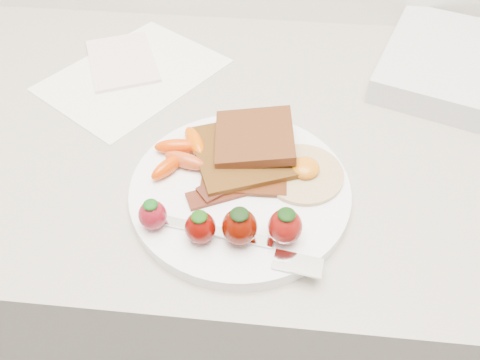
{
  "coord_description": "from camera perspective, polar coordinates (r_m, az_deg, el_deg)",
  "views": [
    {
      "loc": [
        0.02,
        1.19,
        1.35
      ],
      "look_at": [
        -0.02,
        1.57,
        0.93
      ],
      "focal_mm": 35.0,
      "sensor_mm": 36.0,
      "label": 1
    }
  ],
  "objects": [
    {
      "name": "fork",
      "position": [
        0.51,
        1.63,
        -8.02
      ],
      "size": [
        0.18,
        0.06,
        0.0
      ],
      "color": "white",
      "rests_on": "plate"
    },
    {
      "name": "strawberries",
      "position": [
        0.51,
        -1.4,
        -5.43
      ],
      "size": [
        0.18,
        0.05,
        0.05
      ],
      "color": "maroon",
      "rests_on": "plate"
    },
    {
      "name": "plate",
      "position": [
        0.58,
        0.0,
        -1.27
      ],
      "size": [
        0.27,
        0.27,
        0.02
      ],
      "primitive_type": "cylinder",
      "color": "white",
      "rests_on": "counter"
    },
    {
      "name": "notepad",
      "position": [
        0.82,
        -14.18,
        13.92
      ],
      "size": [
        0.15,
        0.18,
        0.01
      ],
      "primitive_type": "cube",
      "rotation": [
        0.0,
        0.0,
        0.41
      ],
      "color": "silver",
      "rests_on": "paper_sheet"
    },
    {
      "name": "toast_lower",
      "position": [
        0.6,
        0.45,
        3.27
      ],
      "size": [
        0.16,
        0.16,
        0.01
      ],
      "primitive_type": "cube",
      "rotation": [
        0.0,
        0.0,
        0.37
      ],
      "color": "black",
      "rests_on": "plate"
    },
    {
      "name": "paper_sheet",
      "position": [
        0.79,
        -12.82,
        12.4
      ],
      "size": [
        0.31,
        0.33,
        0.0
      ],
      "primitive_type": "cube",
      "rotation": [
        0.0,
        0.0,
        -0.59
      ],
      "color": "white",
      "rests_on": "counter"
    },
    {
      "name": "baby_carrots",
      "position": [
        0.6,
        -7.11,
        3.3
      ],
      "size": [
        0.07,
        0.1,
        0.02
      ],
      "color": "#D33A02",
      "rests_on": "plate"
    },
    {
      "name": "fried_egg",
      "position": [
        0.58,
        7.74,
        0.96
      ],
      "size": [
        0.11,
        0.11,
        0.02
      ],
      "color": "beige",
      "rests_on": "plate"
    },
    {
      "name": "counter",
      "position": [
        1.03,
        1.6,
        -12.59
      ],
      "size": [
        2.0,
        0.6,
        0.9
      ],
      "primitive_type": "cube",
      "color": "gray",
      "rests_on": "ground"
    },
    {
      "name": "toast_upper",
      "position": [
        0.6,
        1.78,
        5.27
      ],
      "size": [
        0.11,
        0.11,
        0.02
      ],
      "primitive_type": "cube",
      "rotation": [
        0.0,
        -0.1,
        0.1
      ],
      "color": "black",
      "rests_on": "toast_lower"
    },
    {
      "name": "bacon_strips",
      "position": [
        0.56,
        -0.37,
        -0.6
      ],
      "size": [
        0.12,
        0.1,
        0.01
      ],
      "color": "#3B170C",
      "rests_on": "plate"
    }
  ]
}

